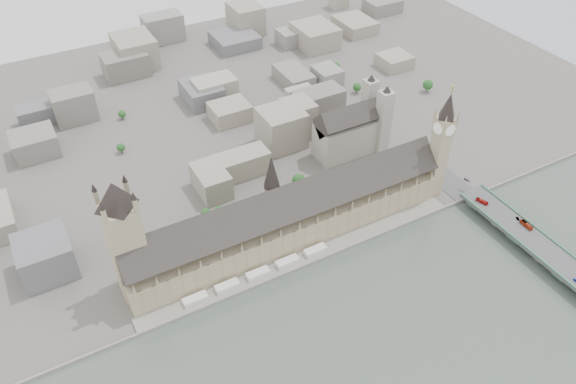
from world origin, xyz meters
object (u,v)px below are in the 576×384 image
westminster_abbey (352,129)px  car_approach (467,180)px  victoria_tower (124,234)px  car_silver (518,219)px  red_bus_north (482,201)px  palace_of_westminster (288,217)px  elizabeth_tower (442,138)px  red_bus_south (526,225)px  westminster_bridge (535,247)px

westminster_abbey → car_approach: bearing=-60.2°
victoria_tower → westminster_abbey: bearing=16.5°
victoria_tower → westminster_abbey: 244.79m
victoria_tower → car_silver: bearing=-16.7°
westminster_abbey → red_bus_north: (46.90, -126.79, -13.33)m
palace_of_westminster → westminster_abbey: bearing=34.2°
victoria_tower → car_silver: size_ratio=24.62×
red_bus_north → elizabeth_tower: bearing=97.7°
car_approach → westminster_abbey: bearing=104.3°
car_silver → red_bus_south: bearing=-70.3°
westminster_abbey → red_bus_north: westminster_abbey is taller
elizabeth_tower → victoria_tower: bearing=176.0°
elizabeth_tower → westminster_bridge: 111.81m
westminster_bridge → car_approach: 84.45m
car_silver → westminster_bridge: bearing=-80.9°
red_bus_north → westminster_abbey: bearing=91.5°
elizabeth_tower → westminster_abbey: bearing=107.3°
red_bus_north → palace_of_westminster: bearing=143.1°
westminster_bridge → westminster_abbey: westminster_abbey is taller
elizabeth_tower → westminster_bridge: (24.00, -95.50, -52.96)m
red_bus_south → car_silver: bearing=88.3°
palace_of_westminster → red_bus_south: palace_of_westminster is taller
elizabeth_tower → red_bus_north: (19.82, -39.79, -46.34)m
victoria_tower → red_bus_south: victoria_tower is taller
westminster_bridge → car_approach: bearing=86.3°
car_silver → car_approach: 57.77m
westminster_bridge → red_bus_south: red_bus_south is taller
elizabeth_tower → car_approach: (29.40, -11.43, -47.04)m
westminster_bridge → red_bus_south: 19.39m
westminster_abbey → palace_of_westminster: bearing=-145.8°
red_bus_north → car_approach: red_bus_north is taller
red_bus_south → palace_of_westminster: bearing=153.9°
palace_of_westminster → westminster_abbey: (110.92, 75.30, 2.38)m
palace_of_westminster → elizabeth_tower: size_ratio=2.47×
victoria_tower → car_silver: victoria_tower is taller
westminster_abbey → car_silver: (57.82, -156.18, -14.16)m
elizabeth_tower → victoria_tower: (-260.00, 18.00, -2.88)m
victoria_tower → westminster_abbey: (232.92, 69.00, -30.12)m
elizabeth_tower → palace_of_westminster: bearing=175.2°
red_bus_north → westminster_bridge: bearing=-104.5°
westminster_abbey → car_silver: westminster_abbey is taller
palace_of_westminster → red_bus_north: palace_of_westminster is taller
elizabeth_tower → red_bus_south: (30.13, -78.42, -46.16)m
elizabeth_tower → victoria_tower: size_ratio=1.07×
westminster_abbey → car_approach: size_ratio=12.44×
victoria_tower → westminster_abbey: victoria_tower is taller
westminster_abbey → car_approach: 114.34m
car_silver → red_bus_north: bearing=133.9°
elizabeth_tower → red_bus_north: 64.22m
victoria_tower → palace_of_westminster: bearing=-3.0°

